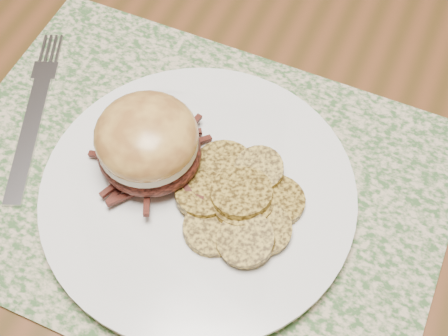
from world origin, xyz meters
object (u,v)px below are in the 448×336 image
(pork_sandwich, at_px, (148,143))
(fork, at_px, (35,112))
(dinner_plate, at_px, (198,194))
(dining_table, at_px, (221,56))

(pork_sandwich, height_order, fork, pork_sandwich)
(dinner_plate, distance_m, pork_sandwich, 0.06)
(dining_table, height_order, pork_sandwich, pork_sandwich)
(pork_sandwich, distance_m, fork, 0.14)
(pork_sandwich, relative_size, fork, 0.51)
(dining_table, relative_size, pork_sandwich, 14.97)
(dining_table, relative_size, fork, 7.69)
(dining_table, bearing_deg, pork_sandwich, -82.20)
(dining_table, xyz_separation_m, dinner_plate, (0.08, -0.23, 0.09))
(fork, bearing_deg, dinner_plate, -28.04)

